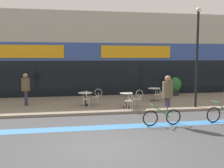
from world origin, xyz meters
The scene contains 17 objects.
ground_plane centered at (0.00, 0.00, 0.00)m, with size 120.00×120.00×0.00m, color #424244.
sidewalk_slab centered at (0.00, 7.25, 0.06)m, with size 40.00×5.50×0.12m, color gray.
storefront_facade centered at (0.00, 11.97, 2.90)m, with size 40.00×4.06×5.82m.
bike_lane_stripe centered at (0.00, 2.23, 0.00)m, with size 36.00×0.70×0.01m, color #3D7AB7.
bistro_table_0 centered at (-0.12, 6.47, 0.63)m, with size 0.79×0.79×0.70m.
bistro_table_1 centered at (1.97, 5.54, 0.66)m, with size 0.68×0.68×0.76m.
bistro_table_2 centered at (4.11, 7.33, 0.66)m, with size 0.73×0.73×0.76m.
cafe_chair_0_near centered at (-0.12, 5.84, 0.64)m, with size 0.40×0.58×0.90m.
cafe_chair_0_side centered at (0.50, 6.46, 0.64)m, with size 0.60×0.45×0.90m.
cafe_chair_1_near centered at (1.98, 4.92, 0.64)m, with size 0.45×0.60×0.90m.
cafe_chair_1_side centered at (2.59, 5.55, 0.64)m, with size 0.60×0.45×0.90m.
cafe_chair_2_near centered at (4.12, 6.70, 0.64)m, with size 0.44×0.59×0.90m.
cafe_chair_2_side centered at (4.74, 7.33, 0.64)m, with size 0.59×0.44×0.90m.
planter_pot centered at (6.27, 9.12, 0.80)m, with size 0.82×0.82×1.25m.
lamp_post centered at (5.59, 4.95, 3.11)m, with size 0.26×0.26×5.18m.
cyclist_1 centered at (2.81, 2.13, 1.18)m, with size 1.64×0.49×2.03m.
pedestrian_far_end centered at (-3.32, 7.02, 1.17)m, with size 0.46×0.46×1.76m.
Camera 1 is at (-1.19, -7.74, 2.76)m, focal length 42.00 mm.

